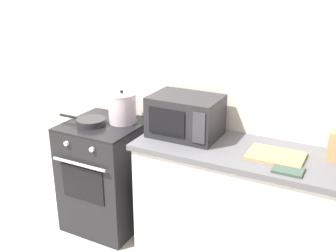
{
  "coord_description": "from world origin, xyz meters",
  "views": [
    {
      "loc": [
        1.5,
        -1.83,
        2.04
      ],
      "look_at": [
        0.24,
        0.6,
        1.0
      ],
      "focal_mm": 42.96,
      "sensor_mm": 36.0,
      "label": 1
    }
  ],
  "objects_px": {
    "frying_pan": "(90,122)",
    "microwave": "(185,116)",
    "stove": "(106,175)",
    "oven_mitt": "(288,170)",
    "cutting_board": "(276,156)",
    "stock_pot": "(122,108)"
  },
  "relations": [
    {
      "from": "stove",
      "to": "frying_pan",
      "type": "xyz_separation_m",
      "value": [
        -0.07,
        -0.07,
        0.48
      ]
    },
    {
      "from": "microwave",
      "to": "oven_mitt",
      "type": "distance_m",
      "value": 0.85
    },
    {
      "from": "frying_pan",
      "to": "oven_mitt",
      "type": "distance_m",
      "value": 1.56
    },
    {
      "from": "microwave",
      "to": "oven_mitt",
      "type": "bearing_deg",
      "value": -16.52
    },
    {
      "from": "cutting_board",
      "to": "oven_mitt",
      "type": "height_order",
      "value": "cutting_board"
    },
    {
      "from": "frying_pan",
      "to": "microwave",
      "type": "bearing_deg",
      "value": 11.02
    },
    {
      "from": "stove",
      "to": "cutting_board",
      "type": "xyz_separation_m",
      "value": [
        1.38,
        0.0,
        0.47
      ]
    },
    {
      "from": "microwave",
      "to": "oven_mitt",
      "type": "height_order",
      "value": "microwave"
    },
    {
      "from": "frying_pan",
      "to": "cutting_board",
      "type": "distance_m",
      "value": 1.45
    },
    {
      "from": "microwave",
      "to": "cutting_board",
      "type": "xyz_separation_m",
      "value": [
        0.69,
        -0.08,
        -0.14
      ]
    },
    {
      "from": "frying_pan",
      "to": "microwave",
      "type": "height_order",
      "value": "microwave"
    },
    {
      "from": "stove",
      "to": "frying_pan",
      "type": "relative_size",
      "value": 2.14
    },
    {
      "from": "stove",
      "to": "stock_pot",
      "type": "relative_size",
      "value": 2.95
    },
    {
      "from": "stove",
      "to": "oven_mitt",
      "type": "xyz_separation_m",
      "value": [
        1.49,
        -0.16,
        0.47
      ]
    },
    {
      "from": "stock_pot",
      "to": "stove",
      "type": "bearing_deg",
      "value": -142.26
    },
    {
      "from": "stock_pot",
      "to": "microwave",
      "type": "height_order",
      "value": "microwave"
    },
    {
      "from": "stock_pot",
      "to": "frying_pan",
      "type": "relative_size",
      "value": 0.73
    },
    {
      "from": "microwave",
      "to": "cutting_board",
      "type": "bearing_deg",
      "value": -6.47
    },
    {
      "from": "stock_pot",
      "to": "cutting_board",
      "type": "relative_size",
      "value": 0.87
    },
    {
      "from": "oven_mitt",
      "to": "frying_pan",
      "type": "bearing_deg",
      "value": 176.7
    },
    {
      "from": "cutting_board",
      "to": "oven_mitt",
      "type": "xyz_separation_m",
      "value": [
        0.11,
        -0.16,
        -0.0
      ]
    },
    {
      "from": "frying_pan",
      "to": "oven_mitt",
      "type": "bearing_deg",
      "value": -3.3
    }
  ]
}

